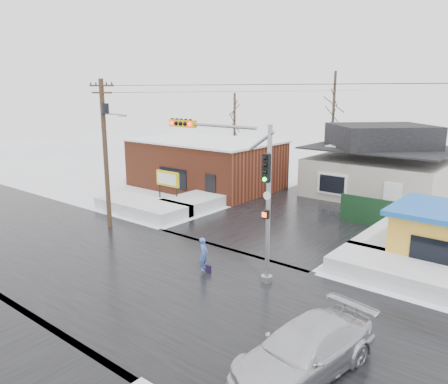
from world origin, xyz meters
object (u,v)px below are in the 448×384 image
Objects in this scene: traffic_signal at (239,178)px; car at (305,350)px; kiosk at (442,236)px; marquee_sign at (168,180)px; pedestrian at (204,254)px; utility_pole at (106,146)px.

traffic_signal is 8.47m from car.
kiosk is 11.72m from car.
marquee_sign reaches higher than pedestrian.
kiosk is (18.50, 0.50, -0.46)m from marquee_sign.
pedestrian reaches higher than car.
traffic_signal is 4.09m from pedestrian.
utility_pole reaches higher than car.
traffic_signal is at bearing -87.59° from pedestrian.
traffic_signal is 1.32× the size of car.
traffic_signal reaches higher than car.
utility_pole reaches higher than marquee_sign.
pedestrian is at bearing -8.21° from utility_pole.
pedestrian is at bearing -36.18° from marquee_sign.
marquee_sign is 20.73m from car.
car is at bearing -95.20° from kiosk.
kiosk is 11.58m from pedestrian.
kiosk reaches higher than car.
kiosk is (17.43, 6.49, -3.65)m from utility_pole.
utility_pole is 5.61× the size of pedestrian.
car is at bearing -32.60° from marquee_sign.
utility_pole reaches higher than pedestrian.
traffic_signal is 2.75× the size of marquee_sign.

